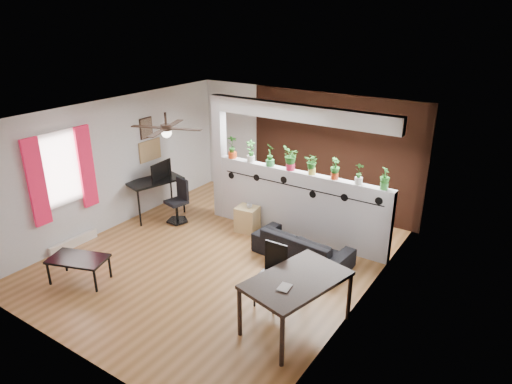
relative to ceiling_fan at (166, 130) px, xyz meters
The scene contains 29 objects.
room_shell 1.33m from the ceiling_fan, 20.56° to the left, with size 6.30×7.10×2.90m.
partition_wall 2.91m from the ceiling_fan, 48.37° to the left, with size 3.60×0.18×1.35m, color #BCBCC1.
ceiling_header 2.41m from the ceiling_fan, 48.37° to the left, with size 3.60×0.18×0.30m, color silver.
pier_column 2.09m from the ceiling_fan, 99.77° to the left, with size 0.22×0.20×2.60m, color #BCBCC1.
brick_panel 3.78m from the ceiling_fan, 63.93° to the left, with size 3.90×0.05×2.60m, color #A34D2F.
vine_decal 2.64m from the ceiling_fan, 46.80° to the left, with size 3.31×0.01×0.30m.
window_assembly 2.13m from the ceiling_fan, 152.87° to the right, with size 0.09×1.30×1.55m.
baseboard_heater 2.96m from the ceiling_fan, 152.65° to the right, with size 0.08×1.00×0.18m, color silver.
corkboard 2.38m from the ceiling_fan, 144.85° to the left, with size 0.03×0.60×0.45m, color #967448.
framed_art 2.19m from the ceiling_fan, 145.97° to the left, with size 0.03×0.34×0.44m.
ceiling_fan is the anchor object (origin of this frame).
potted_plant_0 1.94m from the ceiling_fan, 89.36° to the left, with size 0.30×0.27×0.48m.
potted_plant_1 2.00m from the ceiling_fan, 75.32° to the left, with size 0.29×0.27×0.44m.
potted_plant_2 2.15m from the ceiling_fan, 62.86° to the left, with size 0.30×0.28×0.45m.
potted_plant_3 2.38m from the ceiling_fan, 52.64° to the left, with size 0.28×0.30×0.46m.
potted_plant_4 2.67m from the ceiling_fan, 44.59° to the left, with size 0.21×0.17×0.40m.
potted_plant_5 3.00m from the ceiling_fan, 38.33° to the left, with size 0.18×0.21×0.39m.
potted_plant_6 3.36m from the ceiling_fan, 33.41° to the left, with size 0.21×0.17×0.39m.
potted_plant_7 3.73m from the ceiling_fan, 29.51° to the left, with size 0.21×0.23×0.39m.
sofa 3.11m from the ceiling_fan, 27.43° to the left, with size 1.70×0.67×0.50m, color black.
cube_shelf 2.60m from the ceiling_fan, 67.28° to the left, with size 0.42×0.37×0.51m, color tan.
cup 2.38m from the ceiling_fan, 65.63° to the left, with size 0.12×0.12×0.09m, color gray.
computer_desk 2.36m from the ceiling_fan, 145.49° to the left, with size 0.88×1.25×0.82m.
monitor 2.32m from the ceiling_fan, 141.65° to the left, with size 0.06×0.35×0.20m, color black.
office_chair 2.32m from the ceiling_fan, 128.81° to the left, with size 0.48×0.48×0.92m.
dining_table 3.36m from the ceiling_fan, 12.67° to the right, with size 1.20×1.61×0.79m.
book 3.30m from the ceiling_fan, 18.83° to the right, with size 0.15×0.21×0.02m, color gray.
folding_chair 2.90m from the ceiling_fan, ahead, with size 0.40×0.40×0.97m.
coffee_table 2.57m from the ceiling_fan, 112.04° to the right, with size 1.04×0.79×0.43m.
Camera 1 is at (4.53, -5.65, 4.17)m, focal length 32.00 mm.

